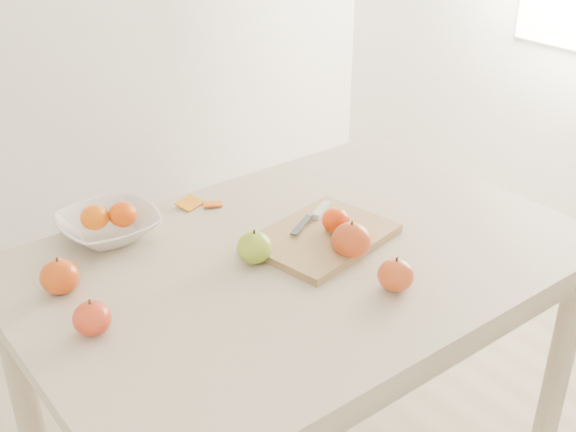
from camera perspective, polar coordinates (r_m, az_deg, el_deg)
table at (r=1.60m, az=1.10°, el=-6.01°), size 1.20×0.80×0.75m
cutting_board at (r=1.59m, az=2.71°, el=-1.67°), size 0.34×0.27×0.02m
board_tangerine at (r=1.58m, az=3.80°, el=-0.34°), size 0.06×0.06×0.05m
fruit_bowl at (r=1.65m, az=-13.98°, el=-0.77°), size 0.21×0.21×0.05m
bowl_tangerine_near at (r=1.63m, az=-15.02°, el=-0.10°), size 0.06×0.06×0.06m
bowl_tangerine_far at (r=1.63m, az=-12.91°, el=0.14°), size 0.06×0.06×0.06m
orange_peel_a at (r=1.76m, az=-7.75°, el=0.88°), size 0.07×0.06×0.01m
orange_peel_b at (r=1.75m, az=-5.97°, el=0.87°), size 0.06×0.05×0.01m
paring_knife at (r=1.66m, az=2.38°, el=0.26°), size 0.16×0.08×0.01m
apple_green at (r=1.50m, az=-2.65°, el=-2.50°), size 0.07×0.07×0.07m
apple_red_b at (r=1.35m, az=-15.22°, el=-7.80°), size 0.07×0.07×0.06m
apple_red_a at (r=1.47m, az=-17.57°, el=-4.59°), size 0.08×0.08×0.07m
apple_red_e at (r=1.52m, az=5.02°, el=-1.93°), size 0.09×0.09×0.08m
apple_red_c at (r=1.43m, az=8.50°, el=-4.65°), size 0.07×0.07×0.06m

